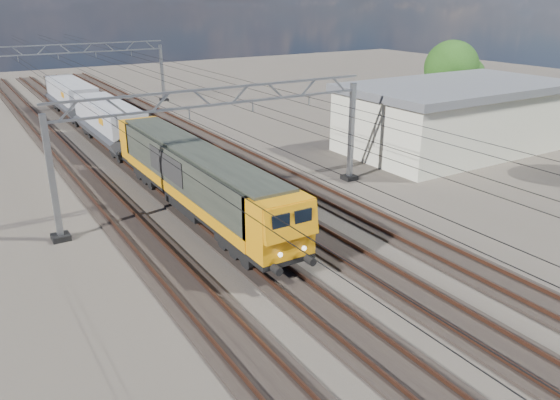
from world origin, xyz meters
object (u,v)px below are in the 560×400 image
catenary_gantry_mid (223,143)px  catenary_gantry_far (80,73)px  industrial_shed (456,116)px  locomotive (195,175)px  tree_far (455,70)px  hopper_wagon_mid (72,96)px  hopper_wagon_lead (109,121)px

catenary_gantry_mid → catenary_gantry_far: 36.00m
catenary_gantry_far → industrial_shed: catenary_gantry_far is taller
catenary_gantry_mid → catenary_gantry_far: size_ratio=1.00×
catenary_gantry_far → industrial_shed: (22.00, -34.00, -1.18)m
catenary_gantry_mid → catenary_gantry_far: same height
catenary_gantry_far → locomotive: (-2.00, -36.32, -1.58)m
locomotive → tree_far: bearing=17.4°
catenary_gantry_far → industrial_shed: 40.51m
catenary_gantry_far → hopper_wagon_mid: 5.13m
tree_far → industrial_shed: bearing=-136.9°
catenary_gantry_mid → industrial_shed: size_ratio=1.07×
hopper_wagon_lead → hopper_wagon_mid: 14.20m
hopper_wagon_lead → tree_far: 33.32m
locomotive → tree_far: tree_far is taller
hopper_wagon_lead → industrial_shed: industrial_shed is taller
hopper_wagon_mid → tree_far: bearing=-34.0°
hopper_wagon_lead → industrial_shed: (24.00, -15.38, 0.49)m
catenary_gantry_mid → hopper_wagon_mid: bearing=93.6°
industrial_shed → tree_far: size_ratio=2.34×
locomotive → hopper_wagon_mid: bearing=90.0°
tree_far → locomotive: bearing=-162.6°
catenary_gantry_mid → catenary_gantry_far: bearing=90.0°
hopper_wagon_lead → hopper_wagon_mid: (0.00, 14.20, 0.00)m
locomotive → industrial_shed: 24.11m
catenary_gantry_far → hopper_wagon_lead: 18.80m
locomotive → hopper_wagon_mid: 31.90m
industrial_shed → tree_far: tree_far is taller
hopper_wagon_lead → tree_far: tree_far is taller
tree_far → catenary_gantry_mid: bearing=-162.1°
catenary_gantry_mid → tree_far: size_ratio=2.50×
tree_far → hopper_wagon_lead: bearing=166.8°
locomotive → industrial_shed: industrial_shed is taller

